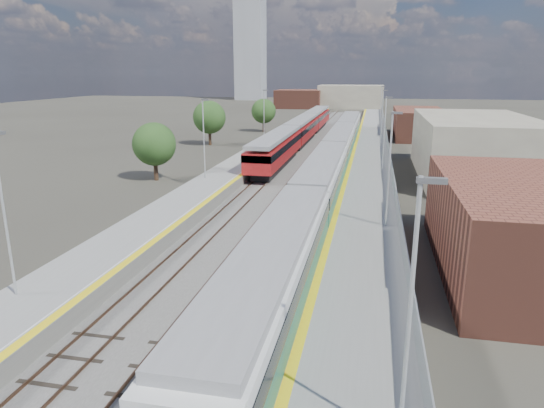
% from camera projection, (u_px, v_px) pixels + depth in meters
% --- Properties ---
extents(ground, '(320.00, 320.00, 0.00)m').
position_uv_depth(ground, '(327.00, 163.00, 60.17)').
color(ground, '#47443A').
rests_on(ground, ground).
extents(ballast_bed, '(10.50, 155.00, 0.06)m').
position_uv_depth(ballast_bed, '(311.00, 159.00, 62.96)').
color(ballast_bed, '#565451').
rests_on(ballast_bed, ground).
extents(tracks, '(8.96, 160.00, 0.17)m').
position_uv_depth(tracks, '(317.00, 156.00, 64.41)').
color(tracks, '#4C3323').
rests_on(tracks, ground).
extents(platform_right, '(4.70, 155.00, 8.52)m').
position_uv_depth(platform_right, '(370.00, 157.00, 61.34)').
color(platform_right, slate).
rests_on(platform_right, ground).
extents(platform_left, '(4.30, 155.00, 8.52)m').
position_uv_depth(platform_left, '(260.00, 153.00, 64.16)').
color(platform_left, slate).
rests_on(platform_left, ground).
extents(buildings, '(72.00, 185.50, 40.00)m').
position_uv_depth(buildings, '(296.00, 73.00, 144.63)').
color(buildings, brown).
rests_on(buildings, ground).
extents(green_train, '(2.99, 83.25, 3.29)m').
position_uv_depth(green_train, '(333.00, 157.00, 50.50)').
color(green_train, black).
rests_on(green_train, ground).
extents(red_train, '(3.03, 61.31, 3.82)m').
position_uv_depth(red_train, '(302.00, 129.00, 75.92)').
color(red_train, black).
rests_on(red_train, ground).
extents(tree_a, '(4.42, 4.42, 5.99)m').
position_uv_depth(tree_a, '(154.00, 144.00, 49.51)').
color(tree_a, '#382619').
rests_on(tree_a, ground).
extents(tree_b, '(4.99, 4.99, 6.76)m').
position_uv_depth(tree_b, '(209.00, 117.00, 73.78)').
color(tree_b, '#382619').
rests_on(tree_b, ground).
extents(tree_c, '(4.56, 4.56, 6.17)m').
position_uv_depth(tree_c, '(264.00, 111.00, 90.50)').
color(tree_c, '#382619').
rests_on(tree_c, ground).
extents(tree_d, '(4.36, 4.36, 5.92)m').
position_uv_depth(tree_d, '(484.00, 125.00, 67.80)').
color(tree_d, '#382619').
rests_on(tree_d, ground).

